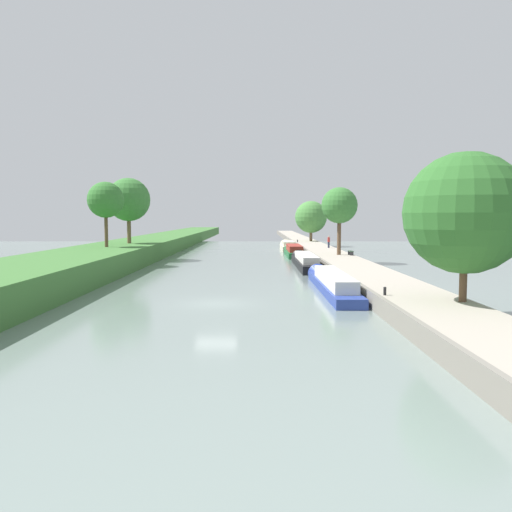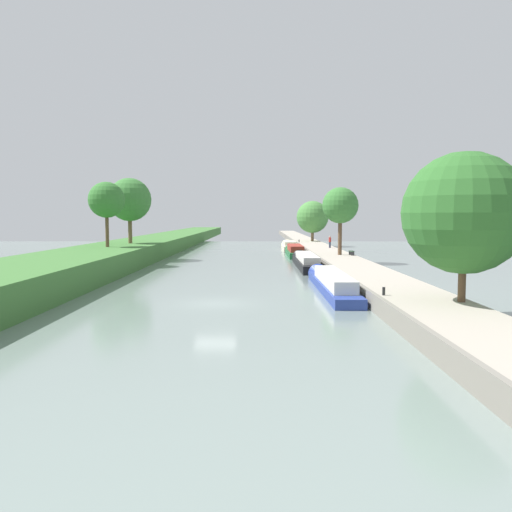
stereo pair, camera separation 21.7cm
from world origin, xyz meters
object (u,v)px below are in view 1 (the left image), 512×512
object	(u,v)px
person_walking	(329,242)
park_bench	(351,252)
narrowboat_blue	(332,282)
mooring_bollard_near	(386,291)
mooring_bollard_far	(298,241)
narrowboat_cream	(288,246)
narrowboat_black	(306,261)
narrowboat_green	(294,251)

from	to	relation	value
person_walking	park_bench	bearing A→B (deg)	-87.72
narrowboat_blue	mooring_bollard_near	bearing A→B (deg)	-79.24
mooring_bollard_far	narrowboat_cream	bearing A→B (deg)	-112.31
mooring_bollard_far	narrowboat_black	bearing A→B (deg)	-93.25
narrowboat_cream	mooring_bollard_near	world-z (taller)	narrowboat_cream
narrowboat_green	mooring_bollard_far	world-z (taller)	narrowboat_green
mooring_bollard_far	park_bench	world-z (taller)	park_bench
narrowboat_black	mooring_bollard_near	size ratio (longest dim) A/B	35.19
narrowboat_black	person_walking	bearing A→B (deg)	74.28
mooring_bollard_near	narrowboat_green	bearing A→B (deg)	92.69
narrowboat_blue	narrowboat_cream	world-z (taller)	narrowboat_cream
narrowboat_blue	narrowboat_black	xyz separation A→B (m)	(-0.24, 17.25, 0.03)
narrowboat_blue	narrowboat_black	bearing A→B (deg)	90.81
narrowboat_green	narrowboat_cream	size ratio (longest dim) A/B	1.10
person_walking	park_bench	size ratio (longest dim) A/B	1.11
person_walking	park_bench	xyz separation A→B (m)	(0.55, -13.71, -0.53)
narrowboat_cream	mooring_bollard_far	xyz separation A→B (m)	(1.96, 4.77, 0.61)
narrowboat_green	park_bench	distance (m)	13.17
narrowboat_black	mooring_bollard_far	bearing A→B (deg)	86.75
mooring_bollard_far	narrowboat_green	bearing A→B (deg)	-96.36
narrowboat_green	park_bench	bearing A→B (deg)	-65.03
narrowboat_cream	narrowboat_green	bearing A→B (deg)	-90.02
mooring_bollard_near	narrowboat_black	bearing A→B (deg)	94.17
narrowboat_black	person_walking	size ratio (longest dim) A/B	9.54
narrowboat_green	park_bench	size ratio (longest dim) A/B	8.29
mooring_bollard_near	person_walking	bearing A→B (deg)	85.99
mooring_bollard_near	park_bench	world-z (taller)	park_bench
narrowboat_blue	narrowboat_green	size ratio (longest dim) A/B	1.31
narrowboat_cream	park_bench	distance (m)	25.35
narrowboat_blue	mooring_bollard_near	world-z (taller)	mooring_bollard_near
park_bench	narrowboat_blue	bearing A→B (deg)	-103.96
narrowboat_black	mooring_bollard_near	bearing A→B (deg)	-85.83
narrowboat_cream	mooring_bollard_far	world-z (taller)	narrowboat_cream
person_walking	mooring_bollard_far	xyz separation A→B (m)	(-3.05, 15.78, -0.65)
narrowboat_blue	person_walking	bearing A→B (deg)	82.31
narrowboat_green	narrowboat_black	bearing A→B (deg)	-89.76
narrowboat_black	mooring_bollard_far	world-z (taller)	narrowboat_black
narrowboat_black	mooring_bollard_far	distance (m)	33.39
narrowboat_green	park_bench	xyz separation A→B (m)	(5.55, -11.92, 0.70)
mooring_bollard_far	park_bench	xyz separation A→B (m)	(3.59, -29.49, 0.12)
narrowboat_blue	mooring_bollard_far	world-z (taller)	mooring_bollard_far
narrowboat_green	mooring_bollard_near	size ratio (longest dim) A/B	27.64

